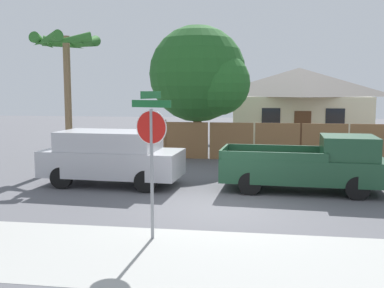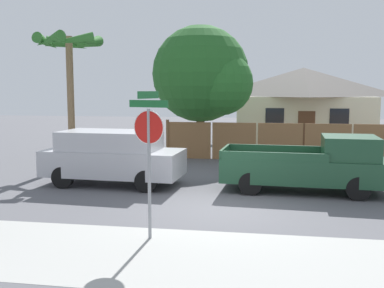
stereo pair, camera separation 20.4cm
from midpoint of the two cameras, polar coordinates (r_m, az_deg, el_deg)
The scene contains 9 objects.
ground_plane at distance 12.08m, azimuth 3.50°, elevation -8.14°, with size 80.00×80.00×0.00m, color #56565B.
sidewalk_strip at distance 8.66m, azimuth 1.36°, elevation -14.23°, with size 36.00×3.20×0.01m.
wooden_fence at distance 20.37m, azimuth 13.36°, elevation 0.23°, with size 12.38×0.12×1.77m.
house at distance 28.02m, azimuth 13.16°, elevation 5.02°, with size 8.17×6.33×4.47m.
oak_tree at distance 21.28m, azimuth 0.97°, elevation 8.64°, with size 4.77×4.54×6.16m.
palm_tree at distance 19.04m, azimuth -15.96°, elevation 11.06°, with size 2.65×2.86×5.37m.
red_suv at distance 15.01m, azimuth -10.54°, elevation -1.52°, with size 4.62×2.18×1.79m.
orange_pickup at distance 14.28m, azimuth 14.40°, elevation -2.58°, with size 5.03×2.18×1.75m.
stop_sign at distance 9.30m, azimuth -5.79°, elevation 0.48°, with size 0.88×0.79×3.10m.
Camera 1 is at (0.89, -11.64, 3.12)m, focal length 42.00 mm.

